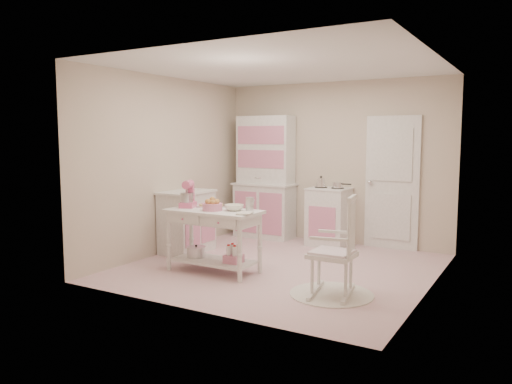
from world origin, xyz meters
TOP-DOWN VIEW (x-y plane):
  - room_shell at (0.00, 0.00)m, footprint 3.84×3.84m
  - door at (0.95, 1.87)m, footprint 0.82×0.05m
  - hutch at (-1.17, 1.66)m, footprint 1.06×0.50m
  - stove at (0.03, 1.61)m, footprint 0.62×0.57m
  - base_cabinet at (-1.63, 0.10)m, footprint 0.54×0.84m
  - lace_rug at (1.01, -0.74)m, footprint 0.92×0.92m
  - rocking_chair at (1.01, -0.74)m, footprint 0.60×0.80m
  - work_table at (-0.64, -0.61)m, footprint 1.20×0.60m
  - stand_mixer at (-1.06, -0.59)m, footprint 0.29×0.33m
  - cookie_tray at (-0.79, -0.43)m, footprint 0.34×0.24m
  - bread_basket at (-0.62, -0.66)m, footprint 0.25×0.25m
  - mixing_bowl at (-0.38, -0.53)m, footprint 0.24×0.24m
  - metal_pitcher at (-0.20, -0.45)m, footprint 0.10×0.10m
  - recipe_book at (-0.19, -0.73)m, footprint 0.21×0.25m

SIDE VIEW (x-z plane):
  - lace_rug at x=1.01m, z-range 0.00..0.01m
  - work_table at x=-0.64m, z-range 0.00..0.80m
  - stove at x=0.03m, z-range 0.00..0.92m
  - base_cabinet at x=-1.63m, z-range 0.00..0.92m
  - rocking_chair at x=1.01m, z-range 0.00..1.10m
  - cookie_tray at x=-0.79m, z-range 0.80..0.82m
  - recipe_book at x=-0.19m, z-range 0.80..0.82m
  - mixing_bowl at x=-0.38m, z-range 0.80..0.88m
  - bread_basket at x=-0.62m, z-range 0.80..0.89m
  - metal_pitcher at x=-0.20m, z-range 0.80..0.97m
  - stand_mixer at x=-1.06m, z-range 0.80..1.14m
  - door at x=0.95m, z-range 0.00..2.04m
  - hutch at x=-1.17m, z-range 0.00..2.08m
  - room_shell at x=0.00m, z-range 0.34..2.96m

